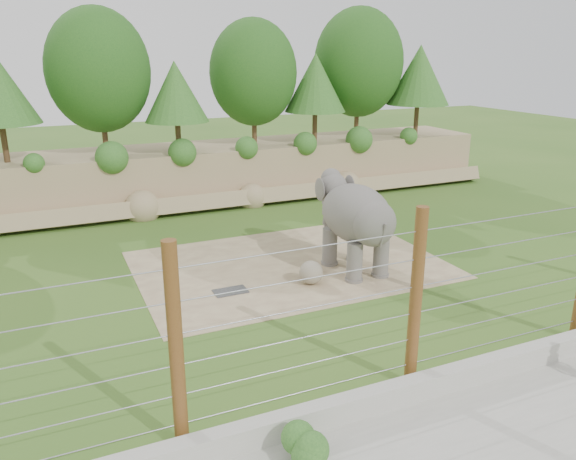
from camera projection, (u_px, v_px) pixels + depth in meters
name	position (u px, v px, depth m)	size (l,w,h in m)	color
ground	(316.00, 302.00, 16.11)	(90.00, 90.00, 0.00)	#3B6521
back_embankment	(207.00, 116.00, 26.14)	(30.00, 5.52, 8.77)	tan
dirt_patch	(289.00, 265.00, 18.91)	(10.00, 7.00, 0.02)	#947759
drain_grate	(230.00, 291.00, 16.78)	(1.00, 0.60, 0.03)	#262628
elephant	(356.00, 227.00, 17.99)	(1.59, 3.71, 3.01)	#57534E
stone_ball	(311.00, 272.00, 17.26)	(0.73, 0.73, 0.73)	gray
retaining_wall	(424.00, 386.00, 11.68)	(26.00, 0.35, 0.50)	#AAA99D
walkway	(492.00, 456.00, 10.02)	(26.00, 4.00, 0.01)	#AAA99D
barrier_fence	(416.00, 300.00, 11.58)	(20.26, 0.26, 4.00)	#5F3514
walkway_shrub	(304.00, 446.00, 9.73)	(0.72, 0.72, 0.72)	#2B5B23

